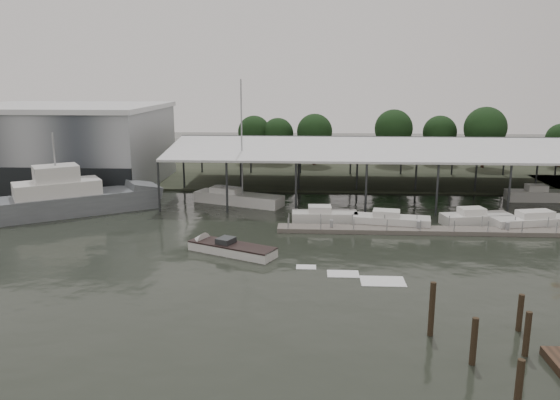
{
  "coord_description": "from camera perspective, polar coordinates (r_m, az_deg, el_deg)",
  "views": [
    {
      "loc": [
        4.02,
        -39.08,
        14.07
      ],
      "look_at": [
        1.11,
        11.73,
        2.5
      ],
      "focal_mm": 35.0,
      "sensor_mm": 36.0,
      "label": 1
    }
  ],
  "objects": [
    {
      "name": "ground",
      "position": [
        41.73,
        -2.46,
        -6.91
      ],
      "size": [
        200.0,
        200.0,
        0.0
      ],
      "primitive_type": "plane",
      "color": "black",
      "rests_on": "ground"
    },
    {
      "name": "land_strip_far",
      "position": [
        82.37,
        0.43,
        3.04
      ],
      "size": [
        140.0,
        30.0,
        0.3
      ],
      "color": "#3A3E2F",
      "rests_on": "ground"
    },
    {
      "name": "storage_warehouse",
      "position": [
        76.59,
        -21.56,
        5.33
      ],
      "size": [
        24.5,
        20.5,
        10.5
      ],
      "color": "#979CA0",
      "rests_on": "ground"
    },
    {
      "name": "covered_boat_shed",
      "position": [
        68.78,
        14.21,
        5.79
      ],
      "size": [
        58.24,
        24.0,
        6.96
      ],
      "color": "silver",
      "rests_on": "ground"
    },
    {
      "name": "floating_dock",
      "position": [
        52.17,
        15.32,
        -3.08
      ],
      "size": [
        28.0,
        2.0,
        1.4
      ],
      "color": "#66615A",
      "rests_on": "ground"
    },
    {
      "name": "grey_trawler",
      "position": [
        60.9,
        -21.05,
        0.11
      ],
      "size": [
        17.68,
        13.57,
        8.84
      ],
      "rotation": [
        0.0,
        0.0,
        0.58
      ],
      "color": "slate",
      "rests_on": "ground"
    },
    {
      "name": "white_sailboat",
      "position": [
        61.62,
        -4.5,
        0.19
      ],
      "size": [
        10.54,
        6.15,
        13.97
      ],
      "rotation": [
        0.0,
        0.0,
        -0.37
      ],
      "color": "silver",
      "rests_on": "ground"
    },
    {
      "name": "speedboat_underway",
      "position": [
        44.92,
        -5.74,
        -4.98
      ],
      "size": [
        17.82,
        9.62,
        2.0
      ],
      "rotation": [
        0.0,
        0.0,
        2.69
      ],
      "color": "silver",
      "rests_on": "ground"
    },
    {
      "name": "moored_cruiser_0",
      "position": [
        53.93,
        4.61,
        -1.69
      ],
      "size": [
        6.46,
        2.35,
        1.7
      ],
      "rotation": [
        0.0,
        0.0,
        0.02
      ],
      "color": "silver",
      "rests_on": "ground"
    },
    {
      "name": "moored_cruiser_1",
      "position": [
        53.09,
        11.48,
        -2.14
      ],
      "size": [
        7.47,
        3.4,
        1.7
      ],
      "rotation": [
        0.0,
        0.0,
        -0.17
      ],
      "color": "silver",
      "rests_on": "ground"
    },
    {
      "name": "moored_cruiser_2",
      "position": [
        56.27,
        19.76,
        -1.8
      ],
      "size": [
        7.07,
        3.56,
        1.7
      ],
      "rotation": [
        0.0,
        0.0,
        0.21
      ],
      "color": "silver",
      "rests_on": "ground"
    },
    {
      "name": "moored_cruiser_3",
      "position": [
        57.36,
        25.43,
        -2.03
      ],
      "size": [
        9.56,
        4.19,
        1.7
      ],
      "rotation": [
        0.0,
        0.0,
        0.22
      ],
      "color": "silver",
      "rests_on": "ground"
    },
    {
      "name": "mooring_pilings",
      "position": [
        30.18,
        22.34,
        -13.93
      ],
      "size": [
        5.55,
        8.06,
        3.73
      ],
      "color": "#332719",
      "rests_on": "ground"
    },
    {
      "name": "horizon_tree_line",
      "position": [
        89.5,
        15.65,
        6.85
      ],
      "size": [
        66.9,
        9.26,
        9.58
      ],
      "color": "black",
      "rests_on": "ground"
    }
  ]
}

